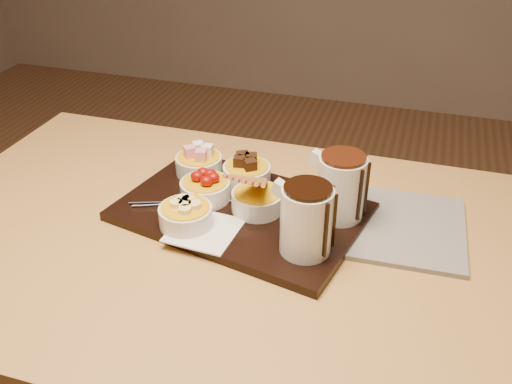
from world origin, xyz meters
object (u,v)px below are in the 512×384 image
(dining_table, at_px, (218,274))
(newspaper, at_px, (381,224))
(pitcher_milk_chocolate, at_px, (341,188))
(pitcher_dark_chocolate, at_px, (306,221))
(serving_board, at_px, (241,212))
(bowl_strawberries, at_px, (205,190))

(dining_table, xyz_separation_m, newspaper, (0.29, 0.12, 0.10))
(pitcher_milk_chocolate, bearing_deg, newspaper, 22.33)
(dining_table, bearing_deg, pitcher_dark_chocolate, -7.18)
(pitcher_milk_chocolate, bearing_deg, dining_table, -141.95)
(dining_table, bearing_deg, serving_board, 69.88)
(bowl_strawberries, relative_size, pitcher_dark_chocolate, 0.81)
(bowl_strawberries, xyz_separation_m, pitcher_milk_chocolate, (0.27, 0.02, 0.04))
(newspaper, bearing_deg, pitcher_dark_chocolate, -132.34)
(bowl_strawberries, distance_m, newspaper, 0.35)
(serving_board, distance_m, pitcher_milk_chocolate, 0.20)
(dining_table, relative_size, serving_board, 2.61)
(dining_table, distance_m, newspaper, 0.33)
(pitcher_milk_chocolate, xyz_separation_m, newspaper, (0.08, 0.01, -0.07))
(dining_table, relative_size, newspaper, 3.88)
(dining_table, xyz_separation_m, pitcher_milk_chocolate, (0.21, 0.10, 0.18))
(serving_board, height_order, pitcher_dark_chocolate, pitcher_dark_chocolate)
(dining_table, height_order, serving_board, serving_board)
(serving_board, height_order, pitcher_milk_chocolate, pitcher_milk_chocolate)
(pitcher_dark_chocolate, bearing_deg, serving_board, 160.02)
(bowl_strawberries, bearing_deg, pitcher_milk_chocolate, 4.24)
(bowl_strawberries, xyz_separation_m, pitcher_dark_chocolate, (0.23, -0.11, 0.04))
(bowl_strawberries, height_order, pitcher_milk_chocolate, pitcher_milk_chocolate)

